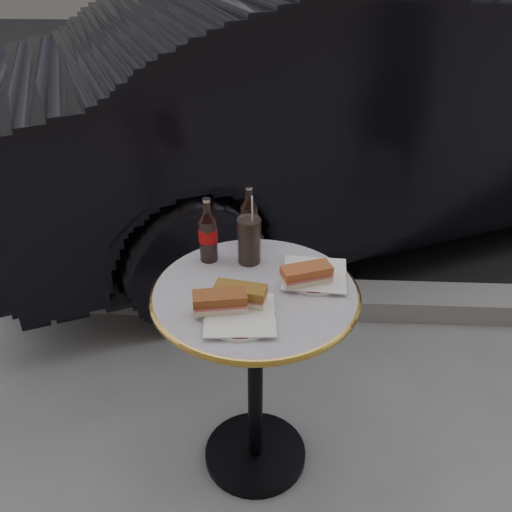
{
  "coord_description": "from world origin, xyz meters",
  "views": [
    {
      "loc": [
        0.07,
        -1.37,
        1.7
      ],
      "look_at": [
        0.0,
        0.05,
        0.82
      ],
      "focal_mm": 40.0,
      "sensor_mm": 36.0,
      "label": 1
    }
  ],
  "objects_px": {
    "cola_bottle_left": "(208,230)",
    "cola_bottle_right": "(249,216)",
    "plate_right": "(314,276)",
    "bistro_table": "(255,382)",
    "cola_glass": "(249,240)",
    "parked_car": "(377,104)",
    "plate_left": "(240,317)"
  },
  "relations": [
    {
      "from": "plate_left",
      "to": "cola_bottle_left",
      "type": "xyz_separation_m",
      "value": [
        -0.12,
        0.3,
        0.1
      ]
    },
    {
      "from": "bistro_table",
      "to": "cola_glass",
      "type": "xyz_separation_m",
      "value": [
        -0.03,
        0.16,
        0.44
      ]
    },
    {
      "from": "plate_left",
      "to": "plate_right",
      "type": "xyz_separation_m",
      "value": [
        0.21,
        0.21,
        -0.0
      ]
    },
    {
      "from": "bistro_table",
      "to": "plate_right",
      "type": "distance_m",
      "value": 0.42
    },
    {
      "from": "plate_right",
      "to": "parked_car",
      "type": "bearing_deg",
      "value": 76.78
    },
    {
      "from": "bistro_table",
      "to": "parked_car",
      "type": "relative_size",
      "value": 0.17
    },
    {
      "from": "cola_bottle_right",
      "to": "plate_left",
      "type": "bearing_deg",
      "value": -90.15
    },
    {
      "from": "bistro_table",
      "to": "parked_car",
      "type": "height_order",
      "value": "parked_car"
    },
    {
      "from": "bistro_table",
      "to": "plate_right",
      "type": "height_order",
      "value": "plate_right"
    },
    {
      "from": "plate_right",
      "to": "cola_glass",
      "type": "distance_m",
      "value": 0.23
    },
    {
      "from": "bistro_table",
      "to": "plate_right",
      "type": "bearing_deg",
      "value": 23.18
    },
    {
      "from": "cola_glass",
      "to": "parked_car",
      "type": "distance_m",
      "value": 1.87
    },
    {
      "from": "plate_right",
      "to": "cola_bottle_right",
      "type": "bearing_deg",
      "value": 137.5
    },
    {
      "from": "cola_bottle_left",
      "to": "parked_car",
      "type": "height_order",
      "value": "parked_car"
    },
    {
      "from": "plate_left",
      "to": "cola_bottle_right",
      "type": "xyz_separation_m",
      "value": [
        0.0,
        0.41,
        0.1
      ]
    },
    {
      "from": "cola_bottle_left",
      "to": "parked_car",
      "type": "bearing_deg",
      "value": 66.41
    },
    {
      "from": "cola_bottle_left",
      "to": "bistro_table",
      "type": "bearing_deg",
      "value": -46.61
    },
    {
      "from": "cola_bottle_left",
      "to": "parked_car",
      "type": "xyz_separation_m",
      "value": [
        0.76,
        1.75,
        -0.12
      ]
    },
    {
      "from": "cola_bottle_right",
      "to": "cola_glass",
      "type": "distance_m",
      "value": 0.11
    },
    {
      "from": "cola_glass",
      "to": "parked_car",
      "type": "relative_size",
      "value": 0.04
    },
    {
      "from": "cola_bottle_left",
      "to": "cola_bottle_right",
      "type": "xyz_separation_m",
      "value": [
        0.12,
        0.1,
        -0.0
      ]
    },
    {
      "from": "bistro_table",
      "to": "plate_right",
      "type": "relative_size",
      "value": 3.65
    },
    {
      "from": "plate_right",
      "to": "parked_car",
      "type": "xyz_separation_m",
      "value": [
        0.43,
        1.84,
        -0.02
      ]
    },
    {
      "from": "bistro_table",
      "to": "plate_left",
      "type": "bearing_deg",
      "value": -104.06
    },
    {
      "from": "plate_left",
      "to": "bistro_table",
      "type": "bearing_deg",
      "value": 75.94
    },
    {
      "from": "bistro_table",
      "to": "plate_right",
      "type": "xyz_separation_m",
      "value": [
        0.18,
        0.08,
        0.37
      ]
    },
    {
      "from": "bistro_table",
      "to": "plate_left",
      "type": "distance_m",
      "value": 0.4
    },
    {
      "from": "cola_bottle_right",
      "to": "cola_glass",
      "type": "bearing_deg",
      "value": -86.56
    },
    {
      "from": "bistro_table",
      "to": "parked_car",
      "type": "distance_m",
      "value": 2.04
    },
    {
      "from": "plate_right",
      "to": "cola_bottle_left",
      "type": "relative_size",
      "value": 0.93
    },
    {
      "from": "bistro_table",
      "to": "cola_glass",
      "type": "height_order",
      "value": "cola_glass"
    },
    {
      "from": "cola_bottle_left",
      "to": "parked_car",
      "type": "relative_size",
      "value": 0.05
    }
  ]
}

